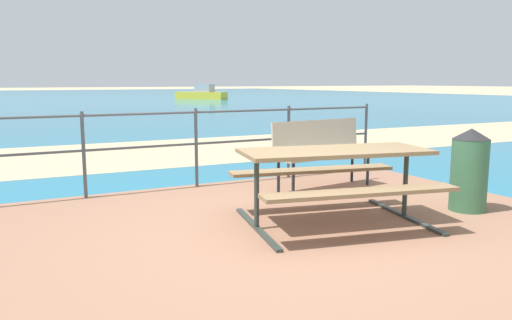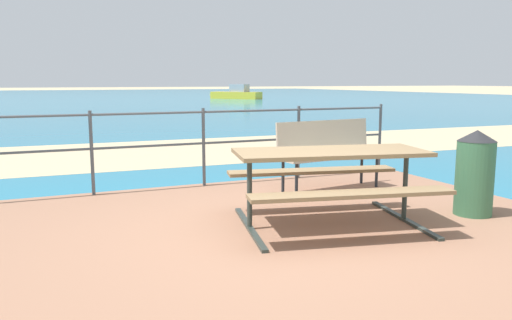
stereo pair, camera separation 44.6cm
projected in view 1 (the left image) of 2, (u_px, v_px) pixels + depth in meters
The scene contains 9 objects.
ground_plane at pixel (292, 239), 4.85m from camera, with size 240.00×240.00×0.00m, color tan.
patio_paving at pixel (292, 236), 4.84m from camera, with size 6.40×5.20×0.06m, color #996B51.
sea_water at pixel (22, 100), 39.78m from camera, with size 90.00×90.00×0.01m, color teal.
beach_strip at pixel (127, 154), 10.44m from camera, with size 54.00×4.16×0.01m, color tan.
picnic_table at pixel (335, 166), 5.10m from camera, with size 2.14×1.81×0.76m.
park_bench at pixel (321, 147), 6.81m from camera, with size 1.54×0.60×0.92m.
railing_fence at pixel (196, 137), 6.89m from camera, with size 5.94×0.04×1.07m.
trash_bin at pixel (469, 170), 5.63m from camera, with size 0.41×0.41×0.92m.
boat_near at pixel (201, 94), 41.99m from camera, with size 3.70×4.30×1.21m.
Camera 1 is at (-2.48, -3.97, 1.50)m, focal length 35.61 mm.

